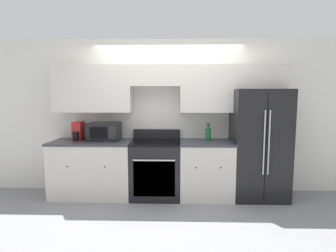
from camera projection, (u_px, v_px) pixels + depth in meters
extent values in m
plane|color=gray|center=(167.00, 204.00, 4.02)|extent=(12.00, 12.00, 0.00)
cube|color=silver|center=(169.00, 116.00, 4.53)|extent=(8.00, 0.06, 2.60)
cube|color=beige|center=(93.00, 89.00, 4.32)|extent=(1.29, 0.33, 0.76)
cube|color=beige|center=(156.00, 76.00, 4.26)|extent=(0.80, 0.33, 0.34)
cube|color=beige|center=(232.00, 89.00, 4.26)|extent=(1.69, 0.33, 0.76)
cube|color=beige|center=(93.00, 170.00, 4.31)|extent=(1.29, 0.62, 0.89)
cube|color=#383842|center=(92.00, 142.00, 4.26)|extent=(1.31, 0.64, 0.03)
sphere|color=black|center=(67.00, 167.00, 4.00)|extent=(0.03, 0.03, 0.03)
sphere|color=black|center=(105.00, 167.00, 3.99)|extent=(0.03, 0.03, 0.03)
cube|color=beige|center=(206.00, 170.00, 4.26)|extent=(0.84, 0.62, 0.89)
cube|color=#383842|center=(206.00, 143.00, 4.21)|extent=(0.86, 0.64, 0.03)
sphere|color=black|center=(196.00, 167.00, 3.95)|extent=(0.03, 0.03, 0.03)
sphere|color=black|center=(221.00, 168.00, 3.94)|extent=(0.03, 0.03, 0.03)
cube|color=black|center=(156.00, 170.00, 4.28)|extent=(0.80, 0.62, 0.88)
cube|color=black|center=(154.00, 179.00, 3.99)|extent=(0.64, 0.01, 0.56)
cube|color=black|center=(155.00, 143.00, 4.23)|extent=(0.80, 0.62, 0.04)
cube|color=black|center=(157.00, 134.00, 4.50)|extent=(0.80, 0.04, 0.16)
cylinder|color=silver|center=(154.00, 160.00, 3.93)|extent=(0.64, 0.02, 0.02)
cube|color=black|center=(258.00, 144.00, 4.23)|extent=(0.85, 0.71, 1.75)
cube|color=black|center=(266.00, 148.00, 3.89)|extent=(0.01, 0.01, 1.61)
cylinder|color=#B7B7BC|center=(264.00, 143.00, 3.85)|extent=(0.02, 0.02, 0.96)
cylinder|color=#B7B7BC|center=(269.00, 143.00, 3.85)|extent=(0.02, 0.02, 0.96)
cube|color=black|center=(104.00, 131.00, 4.33)|extent=(0.51, 0.37, 0.29)
cube|color=black|center=(98.00, 133.00, 4.15)|extent=(0.28, 0.01, 0.19)
cube|color=#262628|center=(112.00, 133.00, 4.14)|extent=(0.11, 0.01, 0.20)
cylinder|color=#195928|center=(208.00, 135.00, 4.25)|extent=(0.09, 0.09, 0.21)
cylinder|color=#195928|center=(208.00, 127.00, 4.23)|extent=(0.04, 0.04, 0.06)
cylinder|color=black|center=(208.00, 124.00, 4.23)|extent=(0.04, 0.04, 0.02)
cube|color=#B22323|center=(78.00, 131.00, 4.38)|extent=(0.15, 0.22, 0.30)
cylinder|color=black|center=(76.00, 136.00, 4.27)|extent=(0.10, 0.10, 0.14)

